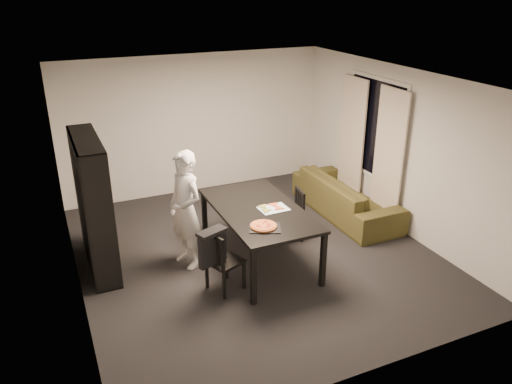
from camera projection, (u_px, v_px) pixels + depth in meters
name	position (u px, v px, depth m)	size (l,w,h in m)	color
room	(255.00, 172.00, 7.02)	(5.01, 5.51, 2.61)	black
window_pane	(375.00, 128.00, 8.37)	(0.02, 1.40, 1.60)	black
window_frame	(375.00, 128.00, 8.37)	(0.03, 1.52, 1.72)	white
curtain_left	(388.00, 158.00, 8.04)	(0.03, 0.70, 2.25)	beige
curtain_right	(352.00, 140.00, 8.92)	(0.03, 0.70, 2.25)	beige
bookshelf	(94.00, 205.00, 6.85)	(0.35, 1.50, 1.90)	black
dining_table	(259.00, 213.00, 7.03)	(1.11, 2.01, 0.84)	black
chair_left	(220.00, 258.00, 6.42)	(0.52, 0.52, 0.87)	black
chair_right	(294.00, 211.00, 7.79)	(0.43, 0.43, 0.82)	black
draped_jacket	(212.00, 246.00, 6.26)	(0.42, 0.29, 0.48)	black
person	(186.00, 210.00, 6.92)	(0.62, 0.41, 1.70)	silver
baking_tray	(265.00, 228.00, 6.45)	(0.40, 0.32, 0.01)	black
pepperoni_pizza	(263.00, 226.00, 6.45)	(0.35, 0.35, 0.03)	#A15A2E
kitchen_towel	(273.00, 209.00, 6.99)	(0.40, 0.30, 0.01)	white
pizza_slices	(270.00, 207.00, 7.01)	(0.37, 0.31, 0.01)	gold
sofa	(346.00, 196.00, 8.66)	(2.29, 0.89, 0.67)	#3B3517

